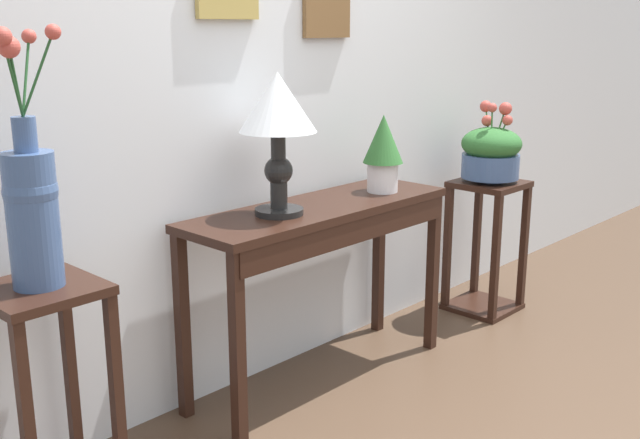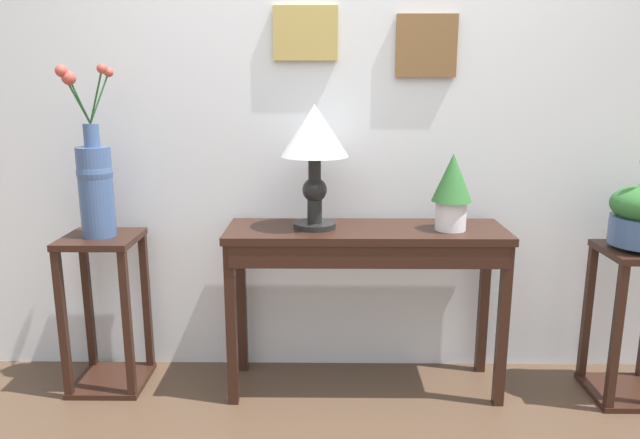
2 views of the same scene
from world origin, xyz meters
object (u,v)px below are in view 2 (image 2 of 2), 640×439
Objects in this scene: potted_plant_on_console at (452,188)px; console_table at (366,254)px; table_lamp at (315,141)px; flower_vase_tall_left at (95,180)px; pedestal_stand_left at (107,312)px; pedestal_stand_right at (633,324)px.

console_table is at bearing 178.92° from potted_plant_on_console.
console_table is 0.56m from table_lamp.
potted_plant_on_console is at bearing -1.08° from console_table.
table_lamp is 0.72× the size of flower_vase_tall_left.
potted_plant_on_console is at bearing -1.51° from flower_vase_tall_left.
console_table is 3.69× the size of potted_plant_on_console.
pedestal_stand_left is (-1.23, 0.04, -0.30)m from console_table.
potted_plant_on_console reaches higher than pedestal_stand_left.
table_lamp is 1.29m from pedestal_stand_left.
pedestal_stand_right is (1.46, -0.07, -0.83)m from table_lamp.
potted_plant_on_console is at bearing -2.86° from table_lamp.
flower_vase_tall_left is at bearing 178.00° from pedestal_stand_right.
console_table is 2.29× the size of table_lamp.
table_lamp is at bearing 177.14° from potted_plant_on_console.
pedestal_stand_right is at bearing -2.00° from flower_vase_tall_left.
flower_vase_tall_left reaches higher than console_table.
table_lamp reaches higher than pedestal_stand_left.
console_table is at bearing -1.72° from pedestal_stand_left.
flower_vase_tall_left is at bearing -105.78° from pedestal_stand_left.
table_lamp is at bearing 177.10° from pedestal_stand_right.
flower_vase_tall_left reaches higher than table_lamp.
table_lamp is 0.77× the size of pedestal_stand_right.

